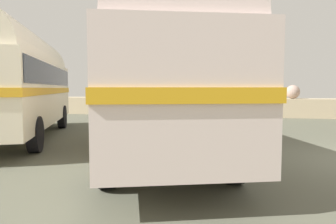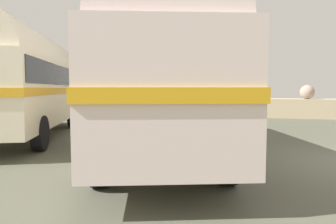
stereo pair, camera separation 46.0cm
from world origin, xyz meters
The scene contains 3 objects.
breakwater centered at (0.10, 11.80, 0.71)m, with size 31.36×2.30×2.48m.
vintage_coach centered at (-4.96, -0.07, 2.05)m, with size 5.13×8.89×3.70m.
second_coach centered at (-10.24, 1.35, 2.05)m, with size 5.67×8.81×3.70m.
Camera 1 is at (-2.98, -7.80, 1.72)m, focal length 33.56 mm.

